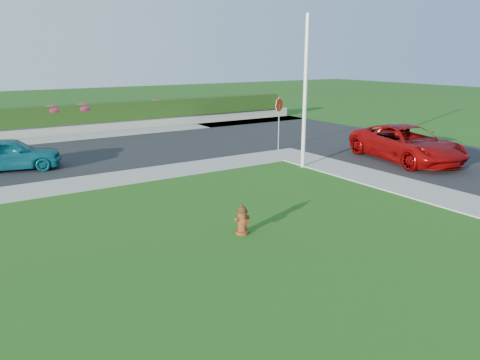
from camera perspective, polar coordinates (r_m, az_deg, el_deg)
ground at (r=11.06m, az=6.61°, el=-9.10°), size 120.00×120.00×0.00m
street_right at (r=22.37m, az=24.10°, el=2.14°), size 8.00×32.00×0.04m
curb_corner at (r=21.96m, az=5.78°, el=3.17°), size 2.00×2.00×0.04m
sidewalk_beyond at (r=27.64m, az=-21.19°, el=4.67°), size 34.00×2.00×0.04m
retaining_wall at (r=29.05m, az=-21.88°, el=5.62°), size 34.00×0.40×0.60m
hedge at (r=29.04m, az=-22.09°, el=7.30°), size 32.00×0.90×1.10m
fire_hydrant at (r=12.10m, az=0.29°, el=-4.89°), size 0.41×0.38×0.80m
suv_red at (r=21.45m, az=19.66°, el=4.21°), size 3.55×5.86×1.52m
sedan_teal at (r=20.71m, az=-26.29°, el=2.86°), size 4.10×2.45×1.31m
utility_pole at (r=19.12m, az=7.94°, el=10.44°), size 0.16×0.16×6.04m
stop_sign at (r=22.53m, az=4.79°, el=8.33°), size 0.65×0.27×2.56m
flower_clump_d at (r=28.93m, az=-21.86°, el=7.91°), size 1.23×0.79×0.61m
flower_clump_e at (r=29.31m, az=-18.57°, el=8.28°), size 1.25×0.80×0.62m
flower_clump_f at (r=30.80m, az=-10.15°, el=9.18°), size 1.05×0.68×0.53m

